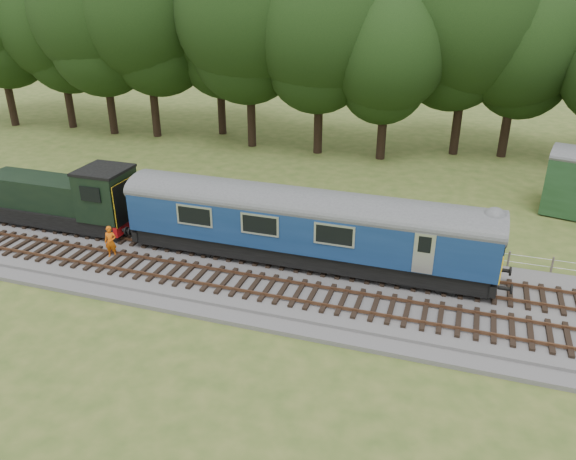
% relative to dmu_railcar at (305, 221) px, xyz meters
% --- Properties ---
extents(ground, '(120.00, 120.00, 0.00)m').
position_rel_dmu_railcar_xyz_m(ground, '(-4.33, -1.40, -2.61)').
color(ground, '#3D561F').
rests_on(ground, ground).
extents(ballast, '(70.00, 7.00, 0.35)m').
position_rel_dmu_railcar_xyz_m(ballast, '(-4.33, -1.40, -2.43)').
color(ballast, '#4C4C4F').
rests_on(ballast, ground).
extents(track_north, '(67.20, 2.40, 0.21)m').
position_rel_dmu_railcar_xyz_m(track_north, '(-4.33, -0.00, -2.19)').
color(track_north, black).
rests_on(track_north, ballast).
extents(track_south, '(67.20, 2.40, 0.21)m').
position_rel_dmu_railcar_xyz_m(track_south, '(-4.33, -3.00, -2.19)').
color(track_south, black).
rests_on(track_south, ballast).
extents(fence, '(64.00, 0.12, 1.00)m').
position_rel_dmu_railcar_xyz_m(fence, '(-4.33, 3.10, -2.61)').
color(fence, '#6B6054').
rests_on(fence, ground).
extents(tree_line, '(70.00, 8.00, 18.00)m').
position_rel_dmu_railcar_xyz_m(tree_line, '(-4.33, 20.60, -2.61)').
color(tree_line, black).
rests_on(tree_line, ground).
extents(dmu_railcar, '(18.05, 2.86, 3.88)m').
position_rel_dmu_railcar_xyz_m(dmu_railcar, '(0.00, 0.00, 0.00)').
color(dmu_railcar, black).
rests_on(dmu_railcar, ground).
extents(shunter_loco, '(8.91, 2.60, 3.38)m').
position_rel_dmu_railcar_xyz_m(shunter_loco, '(-13.93, 0.00, -0.63)').
color(shunter_loco, black).
rests_on(shunter_loco, ground).
extents(worker, '(0.69, 0.55, 1.66)m').
position_rel_dmu_railcar_xyz_m(worker, '(-9.50, -2.46, -1.43)').
color(worker, '#E35F0B').
rests_on(worker, ballast).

